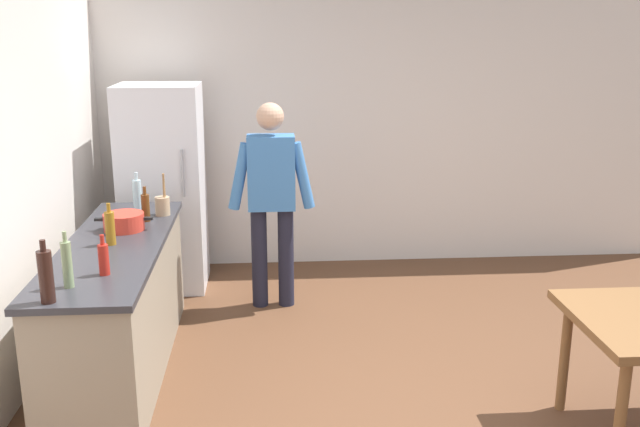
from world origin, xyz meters
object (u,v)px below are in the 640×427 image
at_px(bottle_vinegar_tall, 67,264).
at_px(bottle_water_clear, 137,195).
at_px(cooking_pot, 124,222).
at_px(bottle_oil_amber, 110,228).
at_px(bottle_wine_dark, 46,276).
at_px(person, 272,192).
at_px(bottle_beer_brown, 146,207).
at_px(bottle_sauce_red, 104,259).
at_px(refrigerator, 163,188).
at_px(utensil_jar, 163,205).

distance_m(bottle_vinegar_tall, bottle_water_clear, 1.64).
xyz_separation_m(cooking_pot, bottle_oil_amber, (-0.02, -0.34, 0.06)).
xyz_separation_m(bottle_oil_amber, bottle_water_clear, (0.03, 0.87, 0.01)).
bearing_deg(bottle_water_clear, bottle_wine_dark, -94.37).
xyz_separation_m(person, bottle_beer_brown, (-0.92, -0.52, 0.03)).
height_order(bottle_sauce_red, bottle_wine_dark, bottle_wine_dark).
height_order(cooking_pot, bottle_vinegar_tall, bottle_vinegar_tall).
distance_m(cooking_pot, bottle_beer_brown, 0.25).
relative_size(bottle_wine_dark, bottle_water_clear, 1.13).
xyz_separation_m(refrigerator, person, (0.95, -0.55, 0.08)).
relative_size(refrigerator, bottle_wine_dark, 5.29).
bearing_deg(refrigerator, person, -30.23).
bearing_deg(cooking_pot, refrigerator, 86.20).
xyz_separation_m(cooking_pot, bottle_beer_brown, (0.12, 0.22, 0.05)).
height_order(cooking_pot, bottle_beer_brown, bottle_beer_brown).
relative_size(bottle_sauce_red, bottle_wine_dark, 0.71).
xyz_separation_m(person, utensil_jar, (-0.82, -0.36, 0.00)).
height_order(refrigerator, bottle_sauce_red, refrigerator).
height_order(person, bottle_vinegar_tall, person).
bearing_deg(cooking_pot, bottle_oil_amber, -93.54).
bearing_deg(bottle_oil_amber, utensil_jar, 71.87).
height_order(cooking_pot, bottle_water_clear, bottle_water_clear).
bearing_deg(cooking_pot, utensil_jar, 60.73).
xyz_separation_m(bottle_sauce_red, bottle_beer_brown, (0.05, 1.13, 0.01)).
relative_size(utensil_jar, bottle_water_clear, 1.07).
bearing_deg(cooking_pot, bottle_vinegar_tall, -94.58).
bearing_deg(refrigerator, bottle_vinegar_tall, -94.16).
distance_m(person, utensil_jar, 0.90).
height_order(refrigerator, bottle_vinegar_tall, refrigerator).
bearing_deg(person, bottle_oil_amber, -134.44).
height_order(utensil_jar, bottle_sauce_red, utensil_jar).
distance_m(cooking_pot, bottle_sauce_red, 0.92).
bearing_deg(bottle_wine_dark, person, 60.36).
bearing_deg(bottle_water_clear, bottle_beer_brown, -70.22).
distance_m(utensil_jar, bottle_vinegar_tall, 1.52).
bearing_deg(bottle_beer_brown, bottle_wine_dark, -99.35).
relative_size(refrigerator, bottle_beer_brown, 6.92).
height_order(refrigerator, bottle_water_clear, refrigerator).
height_order(refrigerator, cooking_pot, refrigerator).
relative_size(cooking_pot, utensil_jar, 1.25).
relative_size(person, bottle_water_clear, 5.67).
bearing_deg(bottle_oil_amber, bottle_sauce_red, -81.76).
relative_size(bottle_beer_brown, bottle_water_clear, 0.87).
bearing_deg(bottle_wine_dark, refrigerator, 85.12).
height_order(bottle_oil_amber, bottle_beer_brown, bottle_oil_amber).
bearing_deg(bottle_water_clear, cooking_pot, -90.46).
xyz_separation_m(refrigerator, utensil_jar, (0.13, -0.91, 0.08)).
bearing_deg(bottle_beer_brown, bottle_oil_amber, -103.88).
relative_size(cooking_pot, bottle_wine_dark, 1.18).
distance_m(cooking_pot, bottle_wine_dark, 1.33).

